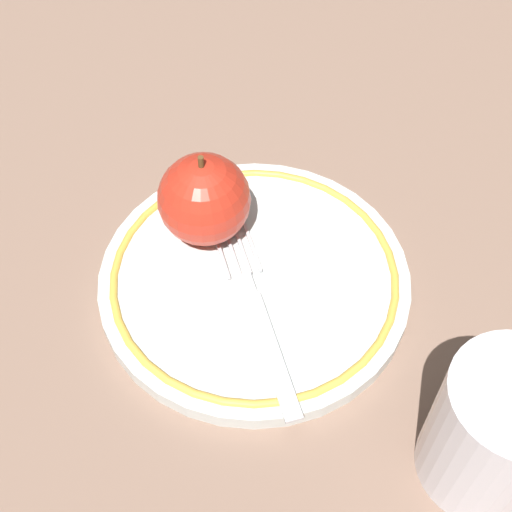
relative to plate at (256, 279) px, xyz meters
name	(u,v)px	position (x,y,z in m)	size (l,w,h in m)	color
ground_plane	(230,305)	(-0.02, -0.02, -0.01)	(2.00, 2.00, 0.00)	#826554
plate	(256,279)	(0.00, 0.00, 0.00)	(0.23, 0.23, 0.02)	silver
apple_red_whole	(206,199)	(-0.04, 0.04, 0.04)	(0.07, 0.07, 0.08)	red
fork	(259,311)	(0.00, -0.03, 0.01)	(0.07, 0.18, 0.00)	silver
drinking_glass	(498,433)	(0.14, -0.14, 0.04)	(0.08, 0.08, 0.10)	silver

